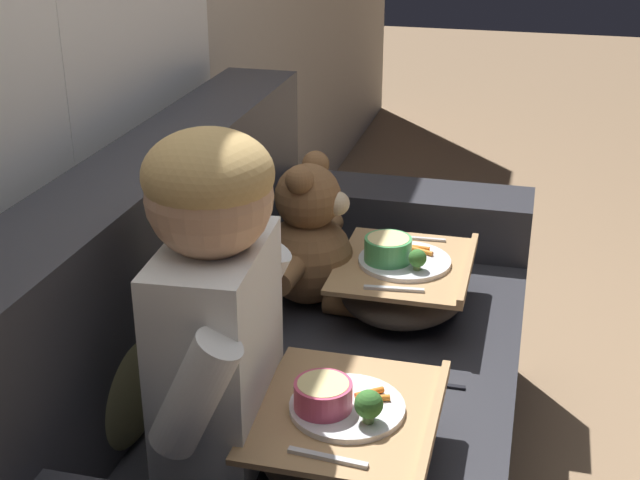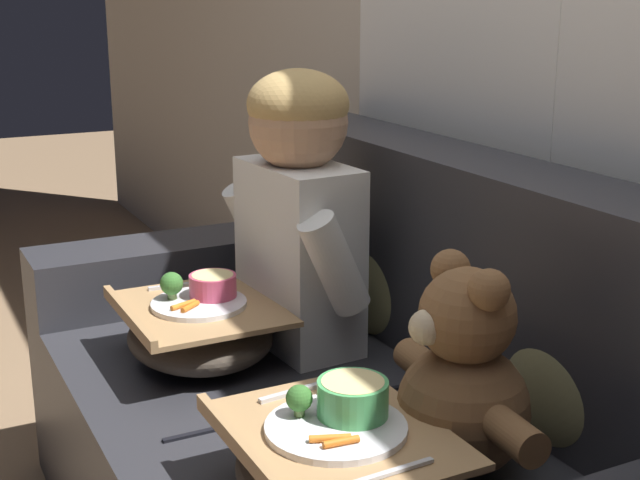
% 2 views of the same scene
% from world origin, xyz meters
% --- Properties ---
extents(couch, '(1.77, 0.96, 0.95)m').
position_xyz_m(couch, '(0.00, 0.07, 0.34)').
color(couch, '#2D2D33').
rests_on(couch, ground_plane).
extents(throw_pillow_behind_child, '(0.34, 0.16, 0.35)m').
position_xyz_m(throw_pillow_behind_child, '(-0.33, 0.30, 0.63)').
color(throw_pillow_behind_child, '#898456').
rests_on(throw_pillow_behind_child, couch).
extents(throw_pillow_behind_teddy, '(0.31, 0.15, 0.33)m').
position_xyz_m(throw_pillow_behind_teddy, '(0.33, 0.30, 0.63)').
color(throw_pillow_behind_teddy, '#898456').
rests_on(throw_pillow_behind_teddy, couch).
extents(child_figure, '(0.47, 0.24, 0.66)m').
position_xyz_m(child_figure, '(-0.33, 0.08, 0.83)').
color(child_figure, white).
rests_on(child_figure, couch).
extents(teddy_bear, '(0.42, 0.30, 0.39)m').
position_xyz_m(teddy_bear, '(0.33, 0.07, 0.64)').
color(teddy_bear, brown).
rests_on(teddy_bear, couch).
extents(lap_tray_child, '(0.39, 0.34, 0.21)m').
position_xyz_m(lap_tray_child, '(-0.33, -0.17, 0.55)').
color(lap_tray_child, '#473D33').
rests_on(lap_tray_child, child_figure).
extents(lap_tray_teddy, '(0.40, 0.34, 0.21)m').
position_xyz_m(lap_tray_teddy, '(0.33, -0.17, 0.55)').
color(lap_tray_teddy, '#473D33').
rests_on(lap_tray_teddy, teddy_bear).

